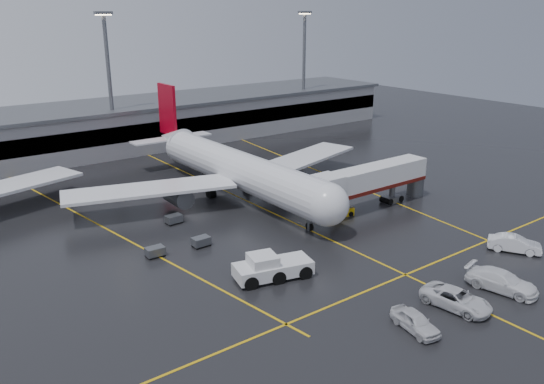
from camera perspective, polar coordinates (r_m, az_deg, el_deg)
ground at (r=72.81m, az=0.31°, el=-2.30°), size 220.00×220.00×0.00m
apron_line_centre at (r=72.81m, az=0.31°, el=-2.29°), size 0.25×90.00×0.02m
apron_line_stop at (r=58.29m, az=13.65°, el=-8.32°), size 60.00×0.25×0.02m
apron_line_left at (r=72.36m, az=-17.40°, el=-3.30°), size 9.99×69.35×0.02m
apron_line_right at (r=91.08m, az=5.54°, el=1.89°), size 7.57×69.64×0.02m
terminal at (r=112.23m, az=-14.76°, el=6.77°), size 122.00×19.00×8.60m
light_mast_mid at (r=103.45m, az=-16.52°, el=11.39°), size 3.00×1.20×25.45m
light_mast_right at (r=126.45m, az=3.33°, el=13.22°), size 3.00×1.20×25.45m
main_airliner at (r=79.05m, az=-3.94°, el=2.55°), size 48.80×45.60×14.10m
jet_bridge at (r=74.97m, az=10.37°, el=1.18°), size 19.90×3.40×6.05m
pushback_tractor at (r=55.56m, az=-0.11°, el=-7.87°), size 8.33×5.03×2.79m
belt_loader at (r=72.60m, az=7.14°, el=-2.07°), size 3.56×2.07×2.13m
service_van_a at (r=53.18m, az=18.53°, el=-10.46°), size 3.75×6.70×1.77m
service_van_b at (r=57.73m, az=22.69°, el=-8.50°), size 4.10×7.14×1.95m
service_van_c at (r=67.15m, az=23.82°, el=-4.93°), size 4.59×5.82×1.85m
service_van_d at (r=48.90m, az=14.61°, el=-12.83°), size 2.72×5.09×1.65m
baggage_cart_a at (r=63.41m, az=-7.36°, el=-5.07°), size 2.03×1.34×1.12m
baggage_cart_b at (r=61.70m, az=-12.01°, el=-6.02°), size 2.04×1.36×1.12m
baggage_cart_c at (r=70.55m, az=-10.13°, el=-2.75°), size 2.08×1.42×1.12m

